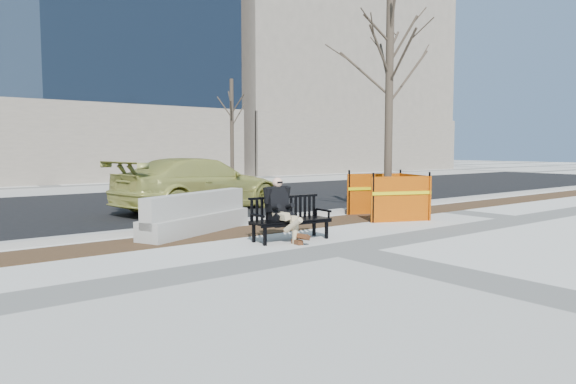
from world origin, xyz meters
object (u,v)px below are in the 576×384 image
seated_man (280,241)px  sedan (201,210)px  tree_fence (387,218)px  jersey_barrier_left (197,233)px  bench (291,240)px

seated_man → sedan: 5.39m
seated_man → sedan: (1.20, 5.26, 0.00)m
tree_fence → sedan: 5.16m
tree_fence → jersey_barrier_left: 4.96m
bench → seated_man: (-0.21, 0.06, 0.00)m
bench → jersey_barrier_left: jersey_barrier_left is taller
bench → jersey_barrier_left: bearing=123.1°
seated_man → tree_fence: tree_fence is taller
bench → seated_man: size_ratio=1.32×
seated_man → tree_fence: 4.23m
bench → tree_fence: size_ratio=0.27×
seated_man → sedan: bearing=82.2°
jersey_barrier_left → bench: bearing=-85.6°
seated_man → jersey_barrier_left: seated_man is taller
seated_man → jersey_barrier_left: (-0.78, 1.80, 0.00)m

